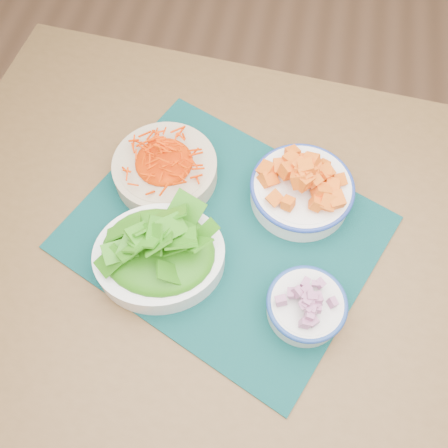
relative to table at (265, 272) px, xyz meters
name	(u,v)px	position (x,y,z in m)	size (l,w,h in m)	color
ground	(295,414)	(0.16, -0.15, -0.66)	(4.00, 4.00, 0.00)	#AA7652
table	(265,272)	(0.00, 0.00, 0.00)	(1.38, 0.98, 0.75)	brown
placemat	(224,232)	(-0.09, 0.03, 0.09)	(0.52, 0.42, 0.00)	#052929
carrot_bowl	(165,166)	(-0.22, 0.12, 0.13)	(0.24, 0.24, 0.07)	#BFAE8E
squash_bowl	(303,186)	(0.04, 0.12, 0.14)	(0.24, 0.24, 0.09)	white
lettuce_bowl	(158,251)	(-0.18, -0.06, 0.14)	(0.27, 0.25, 0.11)	white
onion_bowl	(307,305)	(0.07, -0.10, 0.12)	(0.16, 0.16, 0.07)	silver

